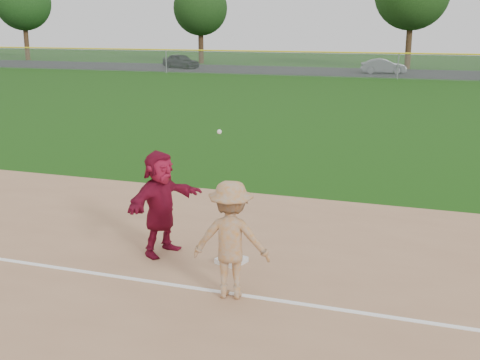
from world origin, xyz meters
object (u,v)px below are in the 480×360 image
(car_left, at_px, (181,61))
(car_mid, at_px, (383,66))
(base_runner, at_px, (160,203))
(first_base, at_px, (231,260))

(car_left, height_order, car_mid, car_left)
(base_runner, bearing_deg, car_left, 42.58)
(base_runner, bearing_deg, car_mid, 19.29)
(first_base, xyz_separation_m, base_runner, (-1.42, 0.05, 0.94))
(first_base, bearing_deg, base_runner, 178.18)
(base_runner, distance_m, car_left, 49.08)
(base_runner, distance_m, car_mid, 44.52)
(car_left, bearing_deg, car_mid, -68.03)
(first_base, height_order, car_mid, car_mid)
(first_base, height_order, car_left, car_left)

